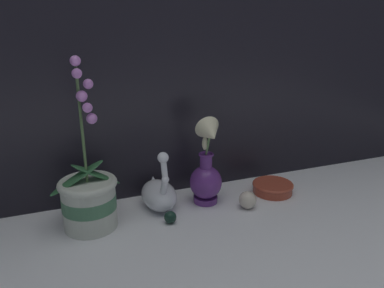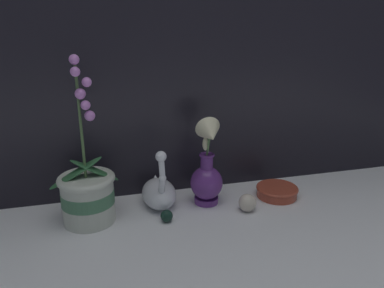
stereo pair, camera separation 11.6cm
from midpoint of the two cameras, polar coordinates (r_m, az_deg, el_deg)
name	(u,v)px [view 2 (the right image)]	position (r m, az deg, el deg)	size (l,w,h in m)	color
ground_plane	(200,225)	(1.14, 4.18, -12.24)	(2.80, 2.80, 0.00)	white
window_backdrop	(178,12)	(1.23, 0.69, 19.42)	(2.80, 0.03, 1.20)	black
orchid_potted_plant	(88,193)	(1.14, -12.84, -7.33)	(0.21, 0.17, 0.49)	beige
swan_figurine	(159,191)	(1.22, -2.36, -7.27)	(0.11, 0.19, 0.21)	white
blue_vase	(207,173)	(1.21, 5.09, -4.45)	(0.11, 0.13, 0.30)	#602D7F
glass_sphere	(247,203)	(1.22, 11.19, -8.84)	(0.06, 0.06, 0.06)	beige
amber_dish	(277,191)	(1.34, 15.29, -6.93)	(0.14, 0.14, 0.04)	#A8422D
glass_bauble	(167,216)	(1.14, -0.95, -10.97)	(0.04, 0.04, 0.04)	#142D23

